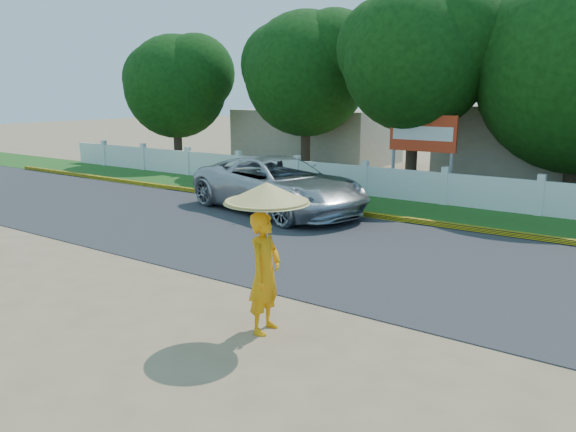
% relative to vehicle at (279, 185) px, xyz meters
% --- Properties ---
extents(ground, '(120.00, 120.00, 0.00)m').
position_rel_vehicle_xyz_m(ground, '(3.96, -7.15, -0.88)').
color(ground, '#9E8460').
rests_on(ground, ground).
extents(road, '(60.00, 7.00, 0.02)m').
position_rel_vehicle_xyz_m(road, '(3.96, -2.65, -0.87)').
color(road, '#38383A').
rests_on(road, ground).
extents(grass_verge, '(60.00, 3.50, 0.03)m').
position_rel_vehicle_xyz_m(grass_verge, '(3.96, 2.60, -0.86)').
color(grass_verge, '#2D601E').
rests_on(grass_verge, ground).
extents(curb, '(40.00, 0.18, 0.16)m').
position_rel_vehicle_xyz_m(curb, '(3.96, 0.90, -0.80)').
color(curb, yellow).
rests_on(curb, ground).
extents(fence, '(40.00, 0.10, 1.10)m').
position_rel_vehicle_xyz_m(fence, '(3.96, 4.05, -0.33)').
color(fence, silver).
rests_on(fence, ground).
extents(building_far, '(8.00, 5.00, 2.80)m').
position_rel_vehicle_xyz_m(building_far, '(-6.04, 11.85, 0.52)').
color(building_far, '#B7AD99').
rests_on(building_far, ground).
extents(vehicle, '(6.83, 4.39, 1.75)m').
position_rel_vehicle_xyz_m(vehicle, '(0.00, 0.00, 0.00)').
color(vehicle, '#B0B4B8').
rests_on(vehicle, ground).
extents(monk_with_parasol, '(1.33, 1.33, 2.42)m').
position_rel_vehicle_xyz_m(monk_with_parasol, '(5.21, -7.54, 0.70)').
color(monk_with_parasol, orange).
rests_on(monk_with_parasol, ground).
extents(billboard, '(2.50, 0.13, 2.95)m').
position_rel_vehicle_xyz_m(billboard, '(2.67, 5.15, 1.27)').
color(billboard, gray).
rests_on(billboard, ground).
extents(tree_row, '(36.77, 7.93, 8.71)m').
position_rel_vehicle_xyz_m(tree_row, '(6.18, 7.19, 3.90)').
color(tree_row, '#473828').
rests_on(tree_row, ground).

